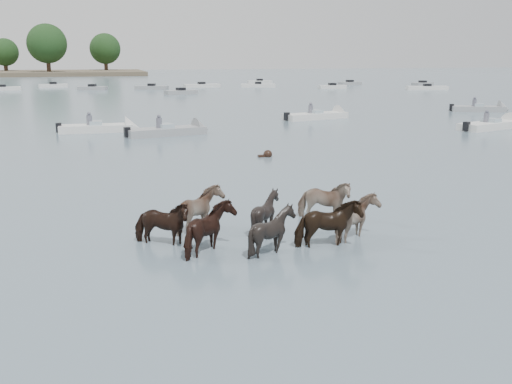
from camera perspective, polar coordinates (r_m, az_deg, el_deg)
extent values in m
plane|color=slate|center=(13.68, 4.50, -7.82)|extent=(400.00, 400.00, 0.00)
imported|color=black|center=(15.57, -9.22, -3.29)|extent=(1.80, 1.43, 1.39)
imported|color=#9D816A|center=(16.72, -5.39, -1.97)|extent=(1.65, 1.76, 1.42)
imported|color=black|center=(16.49, 0.92, -2.27)|extent=(1.29, 1.17, 1.34)
imported|color=gray|center=(17.86, 6.62, -1.03)|extent=(1.82, 1.51, 1.41)
imported|color=black|center=(14.80, -4.38, -3.92)|extent=(1.61, 1.74, 1.44)
imported|color=black|center=(14.76, 1.60, -4.06)|extent=(1.51, 1.42, 1.38)
imported|color=black|center=(15.32, 7.01, -3.38)|extent=(1.72, 0.81, 1.44)
imported|color=#89745D|center=(16.05, 9.98, -2.83)|extent=(1.69, 1.77, 1.38)
sphere|color=black|center=(28.97, 1.16, 3.70)|extent=(0.44, 0.44, 0.44)
cube|color=black|center=(28.91, 0.68, 3.48)|extent=(0.50, 0.22, 0.18)
cube|color=silver|center=(39.91, -15.32, 5.96)|extent=(4.72, 1.76, 0.55)
cone|color=silver|center=(39.93, -11.96, 6.15)|extent=(0.95, 1.63, 1.60)
cube|color=#99ADB7|center=(39.87, -15.35, 6.46)|extent=(0.84, 1.15, 0.35)
cube|color=black|center=(40.02, -18.69, 5.97)|extent=(0.36, 0.36, 0.60)
cylinder|color=#595966|center=(39.85, -15.95, 6.71)|extent=(0.36, 0.36, 0.70)
sphere|color=#595966|center=(39.80, -15.99, 7.36)|extent=(0.24, 0.24, 0.24)
cube|color=gray|center=(37.33, -8.80, 5.81)|extent=(5.18, 2.65, 0.55)
cone|color=gray|center=(38.23, -5.30, 6.08)|extent=(1.23, 1.76, 1.60)
cube|color=#99ADB7|center=(37.29, -8.82, 6.34)|extent=(1.03, 1.27, 0.35)
cube|color=black|center=(36.55, -12.46, 5.73)|extent=(0.42, 0.42, 0.60)
cylinder|color=#595966|center=(37.22, -9.44, 6.61)|extent=(0.36, 0.36, 0.70)
sphere|color=#595966|center=(37.17, -9.47, 7.30)|extent=(0.24, 0.24, 0.24)
cube|color=silver|center=(46.66, 5.80, 7.34)|extent=(5.61, 2.89, 0.55)
cone|color=silver|center=(48.29, 8.40, 7.47)|extent=(1.27, 1.77, 1.60)
cube|color=#99ADB7|center=(46.62, 5.81, 7.77)|extent=(1.05, 1.28, 0.35)
cube|color=black|center=(45.11, 3.02, 7.38)|extent=(0.43, 0.43, 0.60)
cylinder|color=#595966|center=(46.46, 5.35, 8.01)|extent=(0.36, 0.36, 0.70)
sphere|color=#595966|center=(46.42, 5.37, 8.56)|extent=(0.24, 0.24, 0.24)
cube|color=silver|center=(43.23, 21.92, 6.00)|extent=(5.57, 3.21, 0.55)
cube|color=#99ADB7|center=(43.19, 21.96, 6.46)|extent=(1.11, 1.32, 0.35)
cube|color=black|center=(41.03, 19.85, 6.05)|extent=(0.44, 0.44, 0.60)
cylinder|color=#595966|center=(42.93, 21.56, 6.73)|extent=(0.36, 0.36, 0.70)
sphere|color=#595966|center=(42.89, 21.61, 7.33)|extent=(0.24, 0.24, 0.24)
cube|color=gray|center=(56.47, 20.82, 7.57)|extent=(4.84, 3.21, 0.55)
cone|color=gray|center=(57.08, 23.06, 7.43)|extent=(1.44, 1.82, 1.60)
cube|color=#99ADB7|center=(56.44, 20.85, 7.92)|extent=(1.16, 1.34, 0.35)
cube|color=black|center=(55.94, 18.54, 7.85)|extent=(0.46, 0.46, 0.60)
cylinder|color=#595966|center=(56.19, 20.53, 8.13)|extent=(0.36, 0.36, 0.70)
sphere|color=#595966|center=(56.16, 20.57, 8.59)|extent=(0.24, 0.24, 0.24)
cube|color=silver|center=(92.38, -23.53, 9.21)|extent=(5.16, 2.42, 0.60)
cube|color=black|center=(92.36, -23.55, 9.44)|extent=(1.17, 1.17, 0.50)
cube|color=silver|center=(98.61, -19.19, 9.75)|extent=(4.48, 2.22, 0.60)
cube|color=black|center=(98.60, -19.20, 9.97)|extent=(1.16, 1.16, 0.50)
cube|color=gray|center=(89.38, -15.68, 9.71)|extent=(4.34, 2.71, 0.60)
cube|color=black|center=(89.36, -15.69, 9.95)|extent=(1.26, 1.26, 0.50)
cube|color=gray|center=(89.10, -10.15, 9.97)|extent=(5.01, 3.26, 0.60)
cube|color=black|center=(89.08, -10.16, 10.22)|extent=(1.31, 1.31, 0.50)
cube|color=gray|center=(77.11, -7.34, 9.60)|extent=(4.40, 2.60, 0.60)
cube|color=black|center=(77.09, -7.35, 9.88)|extent=(1.24, 1.24, 0.50)
cube|color=silver|center=(93.61, -5.33, 10.27)|extent=(5.90, 2.46, 0.60)
cube|color=black|center=(93.60, -5.34, 10.50)|extent=(1.16, 1.16, 0.50)
cube|color=silver|center=(93.72, 0.21, 10.32)|extent=(5.54, 2.82, 0.60)
cube|color=black|center=(93.70, 0.21, 10.56)|extent=(1.22, 1.22, 0.50)
cube|color=silver|center=(106.01, 0.35, 10.66)|extent=(4.38, 1.73, 0.60)
cube|color=black|center=(105.99, 0.35, 10.86)|extent=(1.05, 1.05, 0.50)
cube|color=silver|center=(90.44, 7.45, 10.11)|extent=(4.20, 1.74, 0.60)
cube|color=black|center=(90.42, 7.45, 10.35)|extent=(1.06, 1.06, 0.50)
cube|color=gray|center=(102.10, 9.13, 10.40)|extent=(4.25, 2.40, 0.60)
cube|color=black|center=(102.08, 9.14, 10.61)|extent=(1.21, 1.21, 0.50)
cube|color=silver|center=(90.61, 16.35, 9.70)|extent=(6.13, 2.94, 0.60)
cube|color=black|center=(90.59, 16.36, 9.94)|extent=(1.22, 1.22, 0.50)
cube|color=gray|center=(102.44, 15.94, 10.07)|extent=(4.39, 2.90, 0.60)
cube|color=black|center=(102.43, 15.95, 10.28)|extent=(1.30, 1.30, 0.50)
cylinder|color=#382619|center=(168.59, -23.21, 11.02)|extent=(1.00, 1.00, 3.18)
sphere|color=black|center=(168.56, -23.34, 12.43)|extent=(7.07, 7.07, 7.07)
cylinder|color=#382619|center=(155.89, -19.57, 11.43)|extent=(1.00, 1.00, 4.29)
sphere|color=black|center=(155.89, -19.74, 13.48)|extent=(9.53, 9.53, 9.53)
cylinder|color=#382619|center=(169.10, -14.42, 11.75)|extent=(1.00, 1.00, 3.71)
sphere|color=black|center=(169.08, -14.52, 13.39)|extent=(8.25, 8.25, 8.25)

